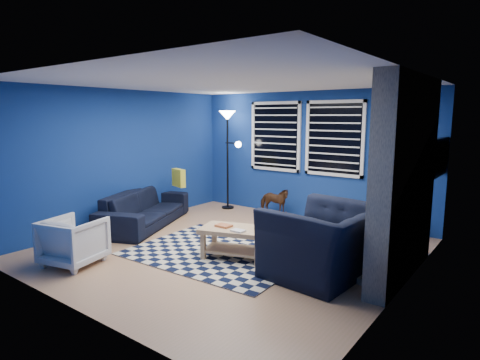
# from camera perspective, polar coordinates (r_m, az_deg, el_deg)

# --- Properties ---
(floor) EXTENTS (5.00, 5.00, 0.00)m
(floor) POSITION_cam_1_polar(r_m,az_deg,el_deg) (6.23, -1.45, -9.80)
(floor) COLOR tan
(floor) RESTS_ON ground
(ceiling) EXTENTS (5.00, 5.00, 0.00)m
(ceiling) POSITION_cam_1_polar(r_m,az_deg,el_deg) (5.91, -1.54, 13.78)
(ceiling) COLOR white
(ceiling) RESTS_ON wall_back
(wall_back) EXTENTS (5.00, 0.00, 5.00)m
(wall_back) POSITION_cam_1_polar(r_m,az_deg,el_deg) (8.04, 9.68, 3.49)
(wall_back) COLOR navy
(wall_back) RESTS_ON floor
(wall_left) EXTENTS (0.00, 5.00, 5.00)m
(wall_left) POSITION_cam_1_polar(r_m,az_deg,el_deg) (7.74, -16.17, 3.05)
(wall_left) COLOR navy
(wall_left) RESTS_ON floor
(wall_right) EXTENTS (0.00, 5.00, 5.00)m
(wall_right) POSITION_cam_1_polar(r_m,az_deg,el_deg) (4.82, 22.48, -0.75)
(wall_right) COLOR navy
(wall_right) RESTS_ON floor
(fireplace) EXTENTS (0.65, 2.00, 2.50)m
(fireplace) POSITION_cam_1_polar(r_m,az_deg,el_deg) (5.34, 22.35, -0.43)
(fireplace) COLOR gray
(fireplace) RESTS_ON floor
(window_left) EXTENTS (1.17, 0.06, 1.42)m
(window_left) POSITION_cam_1_polar(r_m,az_deg,el_deg) (8.35, 5.02, 6.19)
(window_left) COLOR black
(window_left) RESTS_ON wall_back
(window_right) EXTENTS (1.17, 0.06, 1.42)m
(window_right) POSITION_cam_1_polar(r_m,az_deg,el_deg) (7.74, 13.25, 5.77)
(window_right) COLOR black
(window_right) RESTS_ON wall_back
(tv) EXTENTS (0.07, 1.00, 0.58)m
(tv) POSITION_cam_1_polar(r_m,az_deg,el_deg) (6.75, 26.44, 2.90)
(tv) COLOR black
(tv) RESTS_ON wall_right
(rug) EXTENTS (2.57, 2.09, 0.02)m
(rug) POSITION_cam_1_polar(r_m,az_deg,el_deg) (6.10, -2.81, -10.14)
(rug) COLOR black
(rug) RESTS_ON floor
(sofa) EXTENTS (2.38, 1.68, 0.65)m
(sofa) POSITION_cam_1_polar(r_m,az_deg,el_deg) (7.65, -13.35, -3.95)
(sofa) COLOR black
(sofa) RESTS_ON floor
(armchair_big) EXTENTS (1.48, 1.32, 0.90)m
(armchair_big) POSITION_cam_1_polar(r_m,az_deg,el_deg) (5.23, 11.88, -8.56)
(armchair_big) COLOR black
(armchair_big) RESTS_ON floor
(armchair_bent) EXTENTS (0.85, 0.86, 0.65)m
(armchair_bent) POSITION_cam_1_polar(r_m,az_deg,el_deg) (5.98, -22.56, -8.03)
(armchair_bent) COLOR gray
(armchair_bent) RESTS_ON floor
(rocking_horse) EXTENTS (0.41, 0.68, 0.53)m
(rocking_horse) POSITION_cam_1_polar(r_m,az_deg,el_deg) (8.06, 4.88, -2.98)
(rocking_horse) COLOR #442216
(rocking_horse) RESTS_ON floor
(coffee_table) EXTENTS (1.06, 0.81, 0.47)m
(coffee_table) POSITION_cam_1_polar(r_m,az_deg,el_deg) (5.75, -0.79, -8.00)
(coffee_table) COLOR tan
(coffee_table) RESTS_ON rug
(cabinet) EXTENTS (0.61, 0.49, 0.54)m
(cabinet) POSITION_cam_1_polar(r_m,az_deg,el_deg) (7.34, 20.99, -5.55)
(cabinet) COLOR tan
(cabinet) RESTS_ON floor
(floor_lamp) EXTENTS (0.58, 0.36, 2.13)m
(floor_lamp) POSITION_cam_1_polar(r_m,az_deg,el_deg) (8.66, -1.70, 7.28)
(floor_lamp) COLOR black
(floor_lamp) RESTS_ON floor
(throw_pillow) EXTENTS (0.38, 0.21, 0.35)m
(throw_pillow) POSITION_cam_1_polar(r_m,az_deg,el_deg) (7.92, -8.72, 0.31)
(throw_pillow) COLOR gold
(throw_pillow) RESTS_ON sofa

